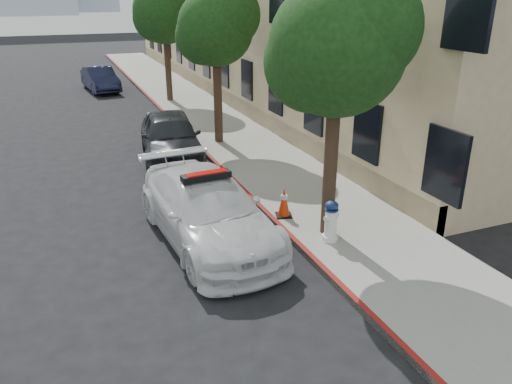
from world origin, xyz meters
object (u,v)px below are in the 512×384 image
(traffic_cone, at_px, (284,202))
(parked_car_far, at_px, (100,79))
(police_car, at_px, (207,210))
(parked_car_mid, at_px, (170,137))
(fire_hydrant, at_px, (331,221))

(traffic_cone, bearing_deg, parked_car_far, 96.87)
(parked_car_far, height_order, traffic_cone, parked_car_far)
(police_car, bearing_deg, parked_car_mid, 80.62)
(police_car, xyz_separation_m, parked_car_far, (-0.34, 19.74, -0.09))
(parked_car_mid, relative_size, fire_hydrant, 4.97)
(parked_car_mid, height_order, traffic_cone, parked_car_mid)
(parked_car_mid, bearing_deg, traffic_cone, -68.51)
(parked_car_mid, relative_size, traffic_cone, 6.33)
(parked_car_far, bearing_deg, police_car, -96.05)
(parked_car_far, bearing_deg, fire_hydrant, -89.53)
(parked_car_mid, bearing_deg, parked_car_far, 101.24)
(police_car, distance_m, traffic_cone, 2.04)
(fire_hydrant, bearing_deg, parked_car_mid, 88.43)
(fire_hydrant, distance_m, traffic_cone, 1.60)
(fire_hydrant, bearing_deg, traffic_cone, 89.37)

